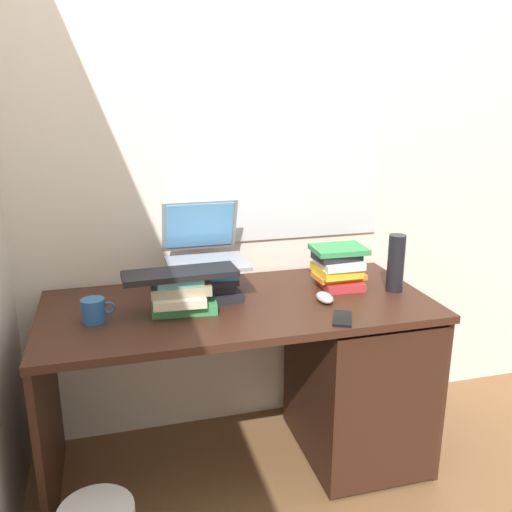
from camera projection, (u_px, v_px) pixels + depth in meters
The scene contains 12 objects.
ground_plane at pixel (240, 463), 2.34m from camera, with size 6.00×6.00×0.00m, color brown.
wall_back at pixel (217, 147), 2.33m from camera, with size 6.00×0.06×2.60m.
desk at pixel (330, 370), 2.30m from camera, with size 1.51×0.69×0.74m.
book_stack_tall at pixel (209, 282), 2.17m from camera, with size 0.24×0.21×0.14m.
book_stack_keyboard_riser at pixel (181, 295), 2.04m from camera, with size 0.25×0.18×0.14m.
book_stack_side at pixel (338, 267), 2.29m from camera, with size 0.22×0.20×0.17m.
laptop at pixel (204, 247), 2.19m from camera, with size 0.31×0.32×0.23m.
keyboard at pixel (180, 274), 2.01m from camera, with size 0.42×0.14×0.02m, color black.
computer_mouse at pixel (325, 298), 2.14m from camera, with size 0.06×0.10×0.04m, color #A5A8AD.
mug at pixel (94, 310), 1.94m from camera, with size 0.12×0.08×0.09m.
water_bottle at pixel (396, 263), 2.23m from camera, with size 0.07×0.07×0.24m, color black.
cell_phone at pixel (342, 318), 1.97m from camera, with size 0.07×0.14×0.01m, color black.
Camera 1 is at (-0.46, -1.94, 1.52)m, focal length 38.40 mm.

